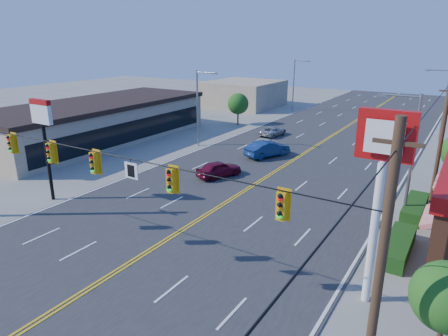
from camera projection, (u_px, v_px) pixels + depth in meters
The scene contains 18 objects.
ground at pixel (122, 269), 20.08m from camera, with size 160.00×160.00×0.00m, color gray.
road at pixel (284, 166), 36.19m from camera, with size 20.00×120.00×0.06m, color #2D2D30.
signal_span at pixel (112, 177), 18.63m from camera, with size 24.32×0.34×9.00m.
kfc_pylon at pixel (382, 171), 15.88m from camera, with size 2.20×0.36×8.50m.
strip_mall at pixel (98, 121), 45.00m from camera, with size 10.40×26.40×4.40m.
pizza_hut_sign at pixel (43, 129), 27.26m from camera, with size 1.90×0.30×6.85m.
streetlight_se at pixel (410, 150), 24.51m from camera, with size 2.55×0.25×8.00m.
streetlight_ne at pixel (443, 101), 43.86m from camera, with size 2.55×0.25×8.00m.
streetlight_sw at pixel (199, 104), 41.86m from camera, with size 2.55×0.25×8.00m.
streetlight_nw at pixel (295, 82), 62.82m from camera, with size 2.55×0.25×8.00m.
utility_pole_near at pixel (440, 145), 27.12m from camera, with size 0.28×0.28×8.40m, color #47301E.
tree_kfc_front at pixel (447, 297), 13.84m from camera, with size 2.52×2.52×3.78m.
tree_west at pixel (238, 104), 53.18m from camera, with size 2.80×2.80×4.20m.
bld_west_far at pixel (244, 94), 68.21m from camera, with size 11.00×12.00×4.20m, color tan.
car_magenta at pixel (219, 170), 33.23m from camera, with size 1.58×3.93×1.34m, color maroon.
car_blue at pixel (267, 149), 38.90m from camera, with size 1.63×4.67×1.54m, color navy.
car_white at pixel (265, 145), 40.72m from camera, with size 1.91×4.69×1.36m, color silver.
car_silver at pixel (273, 132), 47.39m from camera, with size 1.83×3.97×1.10m, color #ADAEB3.
Camera 1 is at (13.67, -12.10, 11.06)m, focal length 32.00 mm.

